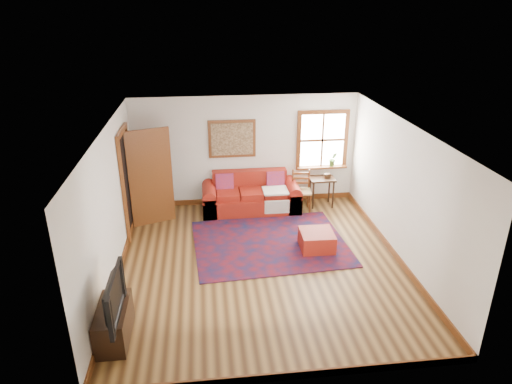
{
  "coord_description": "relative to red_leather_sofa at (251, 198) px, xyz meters",
  "views": [
    {
      "loc": [
        -0.92,
        -7.0,
        4.4
      ],
      "look_at": [
        -0.02,
        0.6,
        1.15
      ],
      "focal_mm": 32.0,
      "sensor_mm": 36.0,
      "label": 1
    }
  ],
  "objects": [
    {
      "name": "ladder_back_chair",
      "position": [
        1.11,
        -0.13,
        0.21
      ],
      "size": [
        0.46,
        0.44,
        0.91
      ],
      "color": "tan",
      "rests_on": "ground"
    },
    {
      "name": "room_envelope",
      "position": [
        -0.07,
        -2.31,
        1.37
      ],
      "size": [
        5.04,
        5.54,
        2.52
      ],
      "color": "silver",
      "rests_on": "ground"
    },
    {
      "name": "television",
      "position": [
        -2.33,
        -4.2,
        0.53
      ],
      "size": [
        0.14,
        1.05,
        0.6
      ],
      "primitive_type": "imported",
      "rotation": [
        0.0,
        0.0,
        1.57
      ],
      "color": "black",
      "rests_on": "media_cabinet"
    },
    {
      "name": "candle_hurricane",
      "position": [
        -2.3,
        -3.62,
        0.31
      ],
      "size": [
        0.12,
        0.12,
        0.18
      ],
      "color": "silver",
      "rests_on": "media_cabinet"
    },
    {
      "name": "persian_rug",
      "position": [
        0.19,
        -1.61,
        -0.27
      ],
      "size": [
        3.04,
        2.5,
        0.02
      ],
      "primitive_type": "cube",
      "rotation": [
        0.0,
        0.0,
        0.06
      ],
      "color": "#5B0D14",
      "rests_on": "ground"
    },
    {
      "name": "ground",
      "position": [
        -0.07,
        -2.33,
        -0.28
      ],
      "size": [
        5.5,
        5.5,
        0.0
      ],
      "primitive_type": "plane",
      "color": "#452912",
      "rests_on": "ground"
    },
    {
      "name": "media_cabinet",
      "position": [
        -2.35,
        -4.02,
        -0.03
      ],
      "size": [
        0.41,
        0.92,
        0.51
      ],
      "primitive_type": "cube",
      "color": "black",
      "rests_on": "ground"
    },
    {
      "name": "doorway",
      "position": [
        -2.28,
        -0.55,
        0.79
      ],
      "size": [
        0.89,
        1.08,
        2.14
      ],
      "color": "black",
      "rests_on": "ground"
    },
    {
      "name": "framed_artwork",
      "position": [
        -0.37,
        0.39,
        1.27
      ],
      "size": [
        1.05,
        0.07,
        0.85
      ],
      "color": "brown",
      "rests_on": "ground"
    },
    {
      "name": "side_table",
      "position": [
        1.62,
        0.02,
        0.27
      ],
      "size": [
        0.56,
        0.42,
        0.67
      ],
      "color": "black",
      "rests_on": "ground"
    },
    {
      "name": "red_ottoman",
      "position": [
        1.05,
        -1.92,
        -0.1
      ],
      "size": [
        0.64,
        0.64,
        0.35
      ],
      "primitive_type": "cube",
      "rotation": [
        0.0,
        0.0,
        -0.03
      ],
      "color": "maroon",
      "rests_on": "ground"
    },
    {
      "name": "window",
      "position": [
        1.71,
        0.38,
        1.03
      ],
      "size": [
        1.18,
        0.2,
        1.38
      ],
      "color": "white",
      "rests_on": "ground"
    },
    {
      "name": "red_leather_sofa",
      "position": [
        0.0,
        0.0,
        0.0
      ],
      "size": [
        2.16,
        0.89,
        0.85
      ],
      "color": "maroon",
      "rests_on": "ground"
    }
  ]
}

